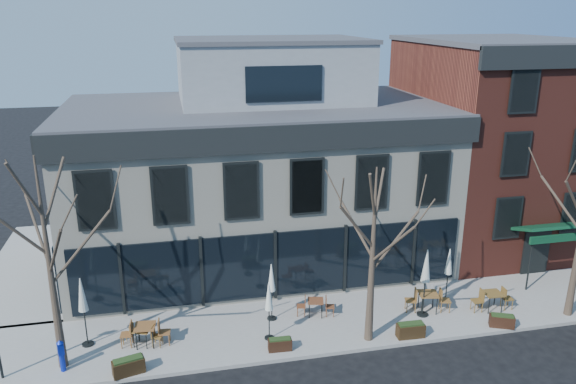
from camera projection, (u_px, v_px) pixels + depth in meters
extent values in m
plane|color=black|center=(275.00, 302.00, 25.25)|extent=(120.00, 120.00, 0.00)
cube|color=gray|center=(360.00, 317.00, 23.88)|extent=(33.50, 4.70, 0.15)
cube|color=gray|center=(36.00, 267.00, 28.53)|extent=(4.50, 12.00, 0.15)
cube|color=silver|center=(256.00, 186.00, 28.67)|extent=(18.00, 10.00, 8.00)
cube|color=#47474C|center=(254.00, 107.00, 27.43)|extent=(18.30, 10.30, 0.30)
cube|color=black|center=(274.00, 139.00, 22.82)|extent=(18.30, 0.25, 1.10)
cube|color=black|center=(58.00, 124.00, 25.74)|extent=(0.25, 10.30, 1.10)
cube|color=black|center=(275.00, 265.00, 24.61)|extent=(17.20, 0.12, 3.00)
cube|color=black|center=(71.00, 246.00, 26.56)|extent=(0.12, 7.50, 3.00)
cube|color=gray|center=(271.00, 72.00, 28.08)|extent=(9.00, 6.50, 3.00)
cube|color=maroon|center=(489.00, 145.00, 30.83)|extent=(8.00, 10.00, 11.00)
cube|color=#47474C|center=(501.00, 40.00, 29.13)|extent=(8.20, 10.20, 0.25)
cube|color=black|center=(566.00, 57.00, 24.51)|extent=(8.20, 0.25, 1.00)
cube|color=#0D3A20|center=(551.00, 227.00, 26.19)|extent=(3.20, 1.66, 0.67)
cube|color=black|center=(536.00, 252.00, 27.44)|extent=(1.40, 0.10, 2.50)
cone|color=#382B21|center=(50.00, 267.00, 19.29)|extent=(0.34, 0.34, 7.92)
cylinder|color=#382B21|center=(81.00, 247.00, 19.51)|extent=(2.23, 0.50, 2.48)
cylinder|color=#382B21|center=(37.00, 230.00, 19.79)|extent=(1.03, 2.05, 2.14)
cylinder|color=#382B21|center=(15.00, 230.00, 18.36)|extent=(1.80, 0.75, 2.21)
cylinder|color=#382B21|center=(55.00, 252.00, 18.20)|extent=(1.03, 2.04, 2.28)
cone|color=#382B21|center=(372.00, 257.00, 21.10)|extent=(0.34, 0.34, 7.04)
cylinder|color=#382B21|center=(395.00, 241.00, 21.29)|extent=(2.00, 0.46, 2.21)
cylinder|color=#382B21|center=(356.00, 227.00, 21.54)|extent=(0.93, 1.84, 1.91)
cylinder|color=#382B21|center=(357.00, 228.00, 20.27)|extent=(1.61, 0.68, 1.97)
cylinder|color=#382B21|center=(392.00, 245.00, 20.13)|extent=(0.93, 1.83, 2.03)
cylinder|color=#382B21|center=(561.00, 204.00, 23.32)|extent=(0.98, 1.94, 2.03)
cylinder|color=#382B21|center=(575.00, 203.00, 21.97)|extent=(1.71, 0.71, 2.09)
cylinder|color=#0C209E|center=(63.00, 363.00, 20.12)|extent=(0.19, 0.19, 0.67)
cube|color=#0C209E|center=(61.00, 349.00, 19.94)|extent=(0.26, 0.23, 0.48)
cone|color=#0C209E|center=(59.00, 342.00, 19.85)|extent=(0.25, 0.25, 0.11)
cube|color=brown|center=(145.00, 326.00, 21.54)|extent=(0.85, 0.85, 0.04)
cylinder|color=black|center=(136.00, 341.00, 21.34)|extent=(0.04, 0.04, 0.80)
cylinder|color=black|center=(153.00, 340.00, 21.41)|extent=(0.04, 0.04, 0.80)
cylinder|color=black|center=(139.00, 332.00, 21.93)|extent=(0.04, 0.04, 0.80)
cylinder|color=black|center=(155.00, 331.00, 22.00)|extent=(0.04, 0.04, 0.80)
cube|color=brown|center=(142.00, 329.00, 21.60)|extent=(0.83, 0.83, 0.04)
cylinder|color=black|center=(134.00, 340.00, 21.50)|extent=(0.04, 0.04, 0.66)
cylinder|color=black|center=(146.00, 341.00, 21.42)|extent=(0.04, 0.04, 0.66)
cylinder|color=black|center=(139.00, 333.00, 21.98)|extent=(0.04, 0.04, 0.66)
cylinder|color=black|center=(151.00, 334.00, 21.91)|extent=(0.04, 0.04, 0.66)
cube|color=brown|center=(316.00, 301.00, 23.70)|extent=(0.80, 0.80, 0.04)
cylinder|color=black|center=(309.00, 311.00, 23.56)|extent=(0.04, 0.04, 0.68)
cylinder|color=black|center=(322.00, 311.00, 23.54)|extent=(0.04, 0.04, 0.68)
cylinder|color=black|center=(309.00, 305.00, 24.06)|extent=(0.04, 0.04, 0.68)
cylinder|color=black|center=(322.00, 305.00, 24.05)|extent=(0.04, 0.04, 0.68)
cube|color=brown|center=(428.00, 294.00, 23.99)|extent=(0.94, 0.94, 0.05)
cylinder|color=black|center=(422.00, 306.00, 23.82)|extent=(0.05, 0.05, 0.81)
cylinder|color=black|center=(437.00, 306.00, 23.82)|extent=(0.05, 0.05, 0.81)
cylinder|color=black|center=(419.00, 299.00, 24.42)|extent=(0.05, 0.05, 0.81)
cylinder|color=black|center=(433.00, 299.00, 24.42)|extent=(0.05, 0.05, 0.81)
cube|color=brown|center=(493.00, 293.00, 24.11)|extent=(0.79, 0.79, 0.04)
cylinder|color=black|center=(489.00, 306.00, 23.90)|extent=(0.04, 0.04, 0.78)
cylinder|color=black|center=(502.00, 304.00, 24.00)|extent=(0.04, 0.04, 0.78)
cylinder|color=black|center=(482.00, 299.00, 24.47)|extent=(0.04, 0.04, 0.78)
cylinder|color=black|center=(495.00, 298.00, 24.56)|extent=(0.04, 0.04, 0.78)
cylinder|color=black|center=(88.00, 344.00, 21.78)|extent=(0.46, 0.46, 0.06)
cylinder|color=black|center=(85.00, 319.00, 21.44)|extent=(0.05, 0.05, 2.28)
cone|color=beige|center=(82.00, 295.00, 21.12)|extent=(0.37, 0.37, 1.35)
cylinder|color=black|center=(269.00, 338.00, 22.20)|extent=(0.39, 0.39, 0.05)
cylinder|color=black|center=(269.00, 316.00, 21.91)|extent=(0.04, 0.04, 1.96)
cone|color=silver|center=(269.00, 296.00, 21.64)|extent=(0.32, 0.32, 1.16)
cylinder|color=black|center=(272.00, 318.00, 23.61)|extent=(0.40, 0.40, 0.06)
cylinder|color=black|center=(272.00, 297.00, 23.31)|extent=(0.05, 0.05, 2.02)
cone|color=white|center=(271.00, 277.00, 23.03)|extent=(0.33, 0.33, 1.19)
cylinder|color=black|center=(422.00, 314.00, 23.91)|extent=(0.48, 0.48, 0.07)
cylinder|color=black|center=(424.00, 289.00, 23.55)|extent=(0.06, 0.06, 2.42)
cone|color=beige|center=(426.00, 266.00, 23.21)|extent=(0.40, 0.40, 1.43)
cylinder|color=black|center=(445.00, 300.00, 25.13)|extent=(0.40, 0.40, 0.05)
cylinder|color=black|center=(447.00, 280.00, 24.84)|extent=(0.05, 0.05, 2.00)
cone|color=silver|center=(449.00, 261.00, 24.56)|extent=(0.33, 0.33, 1.18)
cube|color=black|center=(129.00, 367.00, 19.97)|extent=(1.19, 0.72, 0.56)
cube|color=#1E3314|center=(128.00, 359.00, 19.88)|extent=(1.06, 0.60, 0.09)
cube|color=black|center=(280.00, 345.00, 21.39)|extent=(0.92, 0.40, 0.45)
cube|color=#1E3314|center=(280.00, 339.00, 21.31)|extent=(0.82, 0.33, 0.07)
cube|color=black|center=(411.00, 331.00, 22.24)|extent=(1.12, 0.48, 0.55)
cube|color=#1E3314|center=(411.00, 324.00, 22.15)|extent=(1.01, 0.39, 0.09)
cube|color=black|center=(502.00, 321.00, 22.97)|extent=(1.05, 0.75, 0.49)
cube|color=#1E3314|center=(503.00, 316.00, 22.89)|extent=(0.93, 0.64, 0.08)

